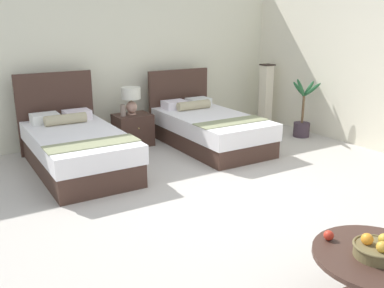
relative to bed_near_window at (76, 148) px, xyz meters
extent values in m
cube|color=#BDB6AC|center=(1.11, -1.93, -0.33)|extent=(10.22, 10.12, 0.02)
cube|color=silver|center=(1.11, 1.33, 1.09)|extent=(10.22, 0.12, 2.82)
cube|color=#ECE4CA|center=(4.42, -1.53, 1.09)|extent=(0.12, 5.72, 2.82)
cube|color=#412A22|center=(0.00, -0.09, -0.16)|extent=(1.11, 2.10, 0.32)
cube|color=white|center=(0.00, -0.09, 0.12)|extent=(1.15, 2.14, 0.25)
cube|color=#412A22|center=(0.01, 0.99, 0.32)|extent=(1.18, 0.07, 1.27)
cube|color=white|center=(-0.24, 0.70, 0.31)|extent=(0.40, 0.30, 0.14)
cube|color=white|center=(0.25, 0.70, 0.31)|extent=(0.40, 0.30, 0.14)
cylinder|color=tan|center=(0.00, 0.46, 0.32)|extent=(0.60, 0.15, 0.15)
cube|color=gray|center=(-0.01, -0.74, 0.25)|extent=(1.16, 0.39, 0.01)
cube|color=#412A22|center=(2.22, -0.09, -0.18)|extent=(1.13, 2.09, 0.28)
cube|color=white|center=(2.22, -0.09, 0.09)|extent=(1.17, 2.13, 0.26)
cube|color=#412A22|center=(2.22, 0.99, 0.27)|extent=(1.20, 0.07, 1.18)
cube|color=white|center=(1.97, 0.70, 0.29)|extent=(0.40, 0.30, 0.14)
cube|color=white|center=(2.47, 0.70, 0.29)|extent=(0.40, 0.30, 0.14)
cylinder|color=tan|center=(2.22, 0.46, 0.30)|extent=(0.62, 0.15, 0.15)
cube|color=gray|center=(2.21, -0.65, 0.23)|extent=(1.18, 0.39, 0.01)
cube|color=#412A22|center=(1.16, 0.68, -0.05)|extent=(0.59, 0.46, 0.53)
sphere|color=tan|center=(1.16, 0.44, 0.03)|extent=(0.02, 0.02, 0.02)
cylinder|color=tan|center=(1.16, 0.70, 0.22)|extent=(0.15, 0.15, 0.02)
ellipsoid|color=tan|center=(1.16, 0.70, 0.33)|extent=(0.18, 0.18, 0.20)
cylinder|color=#99844C|center=(1.16, 0.70, 0.45)|extent=(0.02, 0.02, 0.04)
cylinder|color=silver|center=(1.16, 0.70, 0.57)|extent=(0.31, 0.31, 0.19)
cylinder|color=gray|center=(0.98, 0.64, 0.30)|extent=(0.08, 0.08, 0.18)
torus|color=gray|center=(0.98, 0.64, 0.40)|extent=(0.08, 0.08, 0.01)
cylinder|color=#412A22|center=(0.92, -4.09, -0.11)|extent=(0.12, 0.12, 0.41)
cylinder|color=#412A22|center=(0.92, -4.09, 0.11)|extent=(0.91, 0.91, 0.04)
cylinder|color=brown|center=(0.88, -4.10, 0.17)|extent=(0.31, 0.31, 0.08)
torus|color=brown|center=(0.88, -4.10, 0.21)|extent=(0.33, 0.33, 0.02)
sphere|color=orange|center=(0.85, -4.04, 0.25)|extent=(0.08, 0.08, 0.08)
sphere|color=gold|center=(0.85, -4.15, 0.25)|extent=(0.08, 0.08, 0.08)
sphere|color=gold|center=(0.95, -4.10, 0.25)|extent=(0.08, 0.08, 0.08)
sphere|color=red|center=(0.79, -3.76, 0.17)|extent=(0.08, 0.08, 0.08)
cube|color=black|center=(4.06, 0.68, -0.30)|extent=(0.23, 0.23, 0.03)
cube|color=#F6E9CC|center=(4.06, 0.68, 0.29)|extent=(0.19, 0.19, 1.15)
cube|color=black|center=(4.06, 0.68, 0.87)|extent=(0.23, 0.23, 0.02)
cylinder|color=#3F313C|center=(3.98, -0.40, -0.19)|extent=(0.29, 0.29, 0.25)
cylinder|color=brown|center=(3.98, -0.40, 0.18)|extent=(0.04, 0.04, 0.49)
ellipsoid|color=#265B34|center=(4.09, -0.40, 0.55)|extent=(0.26, 0.06, 0.29)
ellipsoid|color=#265B34|center=(4.02, -0.28, 0.56)|extent=(0.13, 0.30, 0.32)
ellipsoid|color=#265B34|center=(3.89, -0.35, 0.55)|extent=(0.23, 0.17, 0.30)
ellipsoid|color=#265B34|center=(3.83, -0.47, 0.55)|extent=(0.34, 0.22, 0.31)
ellipsoid|color=#265B34|center=(4.04, -0.53, 0.55)|extent=(0.17, 0.30, 0.31)
camera|label=1|loc=(-1.57, -5.62, 1.72)|focal=39.30mm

